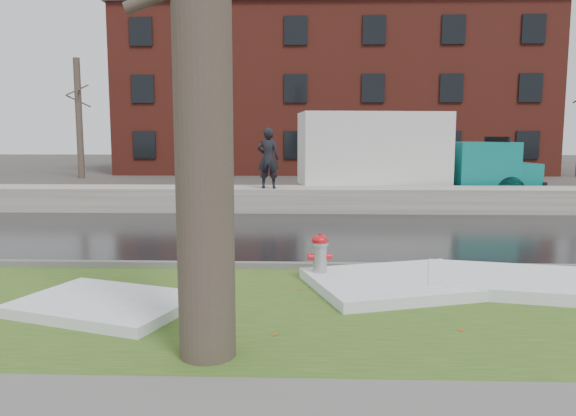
{
  "coord_description": "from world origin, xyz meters",
  "views": [
    {
      "loc": [
        0.54,
        -8.58,
        2.35
      ],
      "look_at": [
        0.17,
        1.78,
        1.0
      ],
      "focal_mm": 35.0,
      "sensor_mm": 36.0,
      "label": 1
    }
  ],
  "objects": [
    {
      "name": "bg_tree_left",
      "position": [
        -12.0,
        22.0,
        3.33
      ],
      "size": [
        1.4,
        1.62,
        6.5
      ],
      "color": "brown",
      "rests_on": "ground"
    },
    {
      "name": "box_truck",
      "position": [
        3.7,
        10.74,
        1.65
      ],
      "size": [
        9.46,
        3.13,
        3.12
      ],
      "rotation": [
        0.0,
        0.0,
        0.13
      ],
      "color": "black",
      "rests_on": "ground"
    },
    {
      "name": "road",
      "position": [
        0.0,
        4.5,
        0.01
      ],
      "size": [
        60.0,
        7.0,
        0.03
      ],
      "primitive_type": "cube",
      "color": "black",
      "rests_on": "ground"
    },
    {
      "name": "snow_patch_far",
      "position": [
        -2.16,
        -1.42,
        0.11
      ],
      "size": [
        2.6,
        2.23,
        0.14
      ],
      "primitive_type": "cube",
      "rotation": [
        0.0,
        0.0,
        -0.33
      ],
      "color": "white",
      "rests_on": "verge"
    },
    {
      "name": "ground",
      "position": [
        0.0,
        0.0,
        0.0
      ],
      "size": [
        120.0,
        120.0,
        0.0
      ],
      "primitive_type": "plane",
      "color": "#47423D",
      "rests_on": "ground"
    },
    {
      "name": "snow_patch_side",
      "position": [
        3.82,
        -0.15,
        0.13
      ],
      "size": [
        3.12,
        2.35,
        0.18
      ],
      "primitive_type": "cube",
      "rotation": [
        0.0,
        0.0,
        -0.21
      ],
      "color": "white",
      "rests_on": "verge"
    },
    {
      "name": "parking_lot",
      "position": [
        0.0,
        13.0,
        0.01
      ],
      "size": [
        60.0,
        9.0,
        0.03
      ],
      "primitive_type": "cube",
      "color": "slate",
      "rests_on": "ground"
    },
    {
      "name": "bg_tree_center",
      "position": [
        -6.0,
        26.0,
        3.33
      ],
      "size": [
        1.4,
        1.62,
        6.5
      ],
      "color": "brown",
      "rests_on": "ground"
    },
    {
      "name": "worker",
      "position": [
        -0.66,
        8.31,
        1.66
      ],
      "size": [
        0.71,
        0.51,
        1.82
      ],
      "primitive_type": "imported",
      "rotation": [
        0.0,
        0.0,
        3.03
      ],
      "color": "black",
      "rests_on": "snowbank"
    },
    {
      "name": "curb",
      "position": [
        0.0,
        1.0,
        0.07
      ],
      "size": [
        60.0,
        0.15,
        0.14
      ],
      "primitive_type": "cube",
      "color": "slate",
      "rests_on": "ground"
    },
    {
      "name": "fire_hydrant",
      "position": [
        0.73,
        0.09,
        0.46
      ],
      "size": [
        0.39,
        0.34,
        0.79
      ],
      "rotation": [
        0.0,
        0.0,
        0.14
      ],
      "color": "#9B9EA3",
      "rests_on": "verge"
    },
    {
      "name": "snow_patch_near",
      "position": [
        1.94,
        -0.2,
        0.12
      ],
      "size": [
        3.08,
        2.69,
        0.16
      ],
      "primitive_type": "cube",
      "rotation": [
        0.0,
        0.0,
        0.3
      ],
      "color": "white",
      "rests_on": "verge"
    },
    {
      "name": "brick_building",
      "position": [
        2.0,
        30.0,
        5.0
      ],
      "size": [
        26.0,
        12.0,
        10.0
      ],
      "primitive_type": "cube",
      "color": "maroon",
      "rests_on": "ground"
    },
    {
      "name": "snowbank",
      "position": [
        0.0,
        8.7,
        0.38
      ],
      "size": [
        60.0,
        1.6,
        0.75
      ],
      "primitive_type": "cube",
      "color": "beige",
      "rests_on": "ground"
    },
    {
      "name": "verge",
      "position": [
        0.0,
        -1.25,
        0.02
      ],
      "size": [
        60.0,
        4.5,
        0.04
      ],
      "primitive_type": "cube",
      "color": "#2F511B",
      "rests_on": "ground"
    }
  ]
}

